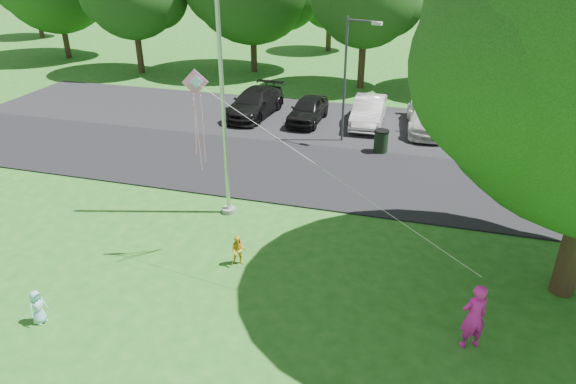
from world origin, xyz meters
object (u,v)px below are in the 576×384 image
(trash_can, at_px, (381,142))
(child_yellow, at_px, (239,251))
(street_lamp, at_px, (350,70))
(woman, at_px, (474,317))
(kite, at_px, (202,101))
(child_blue, at_px, (38,307))
(flagpole, at_px, (222,97))

(trash_can, relative_size, child_yellow, 1.10)
(street_lamp, distance_m, woman, 13.81)
(kite, bearing_deg, child_blue, -149.44)
(child_blue, height_order, kite, kite)
(flagpole, distance_m, child_yellow, 4.94)
(street_lamp, bearing_deg, trash_can, -14.81)
(kite, bearing_deg, trash_can, 46.26)
(child_yellow, distance_m, child_blue, 5.40)
(flagpole, bearing_deg, child_blue, -109.84)
(street_lamp, height_order, kite, street_lamp)
(child_blue, bearing_deg, flagpole, -5.88)
(street_lamp, distance_m, child_blue, 15.78)
(trash_can, relative_size, woman, 0.61)
(street_lamp, xyz_separation_m, child_yellow, (-1.27, -10.89, -2.93))
(child_yellow, bearing_deg, kite, 149.94)
(street_lamp, distance_m, child_yellow, 11.35)
(flagpole, xyz_separation_m, child_yellow, (1.49, -2.94, -3.69))
(trash_can, xyz_separation_m, woman, (3.44, -11.65, 0.34))
(street_lamp, xyz_separation_m, kite, (-2.17, -10.69, 1.44))
(woman, bearing_deg, flagpole, -56.15)
(street_lamp, xyz_separation_m, child_blue, (-5.17, -14.62, -2.94))
(flagpole, bearing_deg, woman, -30.25)
(woman, relative_size, child_yellow, 1.81)
(flagpole, distance_m, trash_can, 9.10)
(flagpole, relative_size, kite, 1.28)
(flagpole, bearing_deg, street_lamp, 70.85)
(flagpole, height_order, street_lamp, flagpole)
(street_lamp, height_order, child_blue, street_lamp)
(trash_can, bearing_deg, street_lamp, 152.04)
(child_yellow, bearing_deg, woman, -32.57)
(trash_can, relative_size, kite, 0.14)
(flagpole, height_order, child_blue, flagpole)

